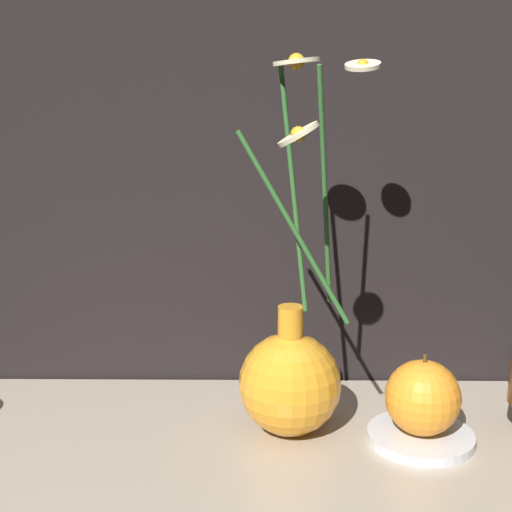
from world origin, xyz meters
The scene contains 5 objects.
ground_plane centered at (0.00, 0.00, 0.00)m, with size 6.00×6.00×0.00m, color black.
shelf centered at (0.00, 0.00, 0.01)m, with size 0.82×0.33×0.01m.
vase_with_flowers centered at (0.05, 0.02, 0.08)m, with size 0.14×0.18×0.40m.
saucer_plate centered at (0.19, 0.00, 0.02)m, with size 0.11×0.11×0.01m.
orange_fruit centered at (0.19, 0.00, 0.06)m, with size 0.08×0.08×0.09m.
Camera 1 is at (0.02, -0.70, 0.38)m, focal length 50.00 mm.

